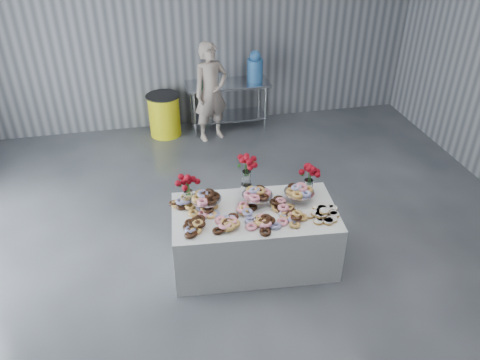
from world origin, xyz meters
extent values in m
plane|color=#323539|center=(0.00, 0.00, 0.00)|extent=(9.00, 9.00, 0.00)
cube|color=gray|center=(0.00, 4.50, 2.00)|extent=(8.00, 0.04, 4.00)
cube|color=silver|center=(0.10, 0.45, 0.38)|extent=(1.98, 1.16, 0.75)
cube|color=silver|center=(0.47, 4.10, 0.88)|extent=(1.50, 0.60, 0.04)
cube|color=silver|center=(0.47, 4.10, 0.25)|extent=(1.40, 0.55, 0.03)
cylinder|color=silver|center=(-0.18, 3.85, 0.43)|extent=(0.04, 0.04, 0.86)
cylinder|color=silver|center=(1.12, 3.85, 0.43)|extent=(0.04, 0.04, 0.86)
cylinder|color=silver|center=(-0.18, 4.35, 0.43)|extent=(0.04, 0.04, 0.86)
cylinder|color=silver|center=(1.12, 4.35, 0.43)|extent=(0.04, 0.04, 0.86)
cylinder|color=silver|center=(-0.44, 0.65, 0.81)|extent=(0.06, 0.06, 0.12)
cylinder|color=silver|center=(-0.44, 0.65, 0.88)|extent=(0.36, 0.36, 0.01)
cylinder|color=silver|center=(0.16, 0.60, 0.81)|extent=(0.06, 0.06, 0.12)
cylinder|color=silver|center=(0.16, 0.60, 0.88)|extent=(0.36, 0.36, 0.01)
cylinder|color=silver|center=(0.66, 0.55, 0.81)|extent=(0.06, 0.06, 0.12)
cylinder|color=silver|center=(0.66, 0.55, 0.88)|extent=(0.36, 0.36, 0.01)
cylinder|color=white|center=(-0.63, 0.77, 0.84)|extent=(0.11, 0.11, 0.18)
cylinder|color=#1E5919|center=(-0.63, 0.77, 0.97)|extent=(0.04, 0.04, 0.18)
cylinder|color=white|center=(0.82, 0.69, 0.84)|extent=(0.11, 0.11, 0.18)
cylinder|color=#1E5919|center=(0.82, 0.69, 0.97)|extent=(0.04, 0.04, 0.18)
cylinder|color=silver|center=(0.08, 0.81, 0.82)|extent=(0.14, 0.14, 0.15)
cylinder|color=white|center=(0.08, 0.81, 0.99)|extent=(0.11, 0.11, 0.18)
cylinder|color=#1E5919|center=(0.08, 0.81, 1.12)|extent=(0.04, 0.04, 0.18)
cylinder|color=#418EDF|center=(0.97, 4.10, 1.10)|extent=(0.28, 0.28, 0.40)
sphere|color=#418EDF|center=(0.97, 4.10, 1.36)|extent=(0.20, 0.20, 0.20)
imported|color=#CC8C93|center=(0.12, 3.80, 0.87)|extent=(0.74, 0.61, 1.74)
cylinder|color=yellow|center=(-0.70, 4.10, 0.37)|extent=(0.56, 0.56, 0.75)
cylinder|color=black|center=(-0.70, 4.10, 0.76)|extent=(0.60, 0.60, 0.02)
camera|label=1|loc=(-0.97, -3.74, 3.97)|focal=35.00mm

